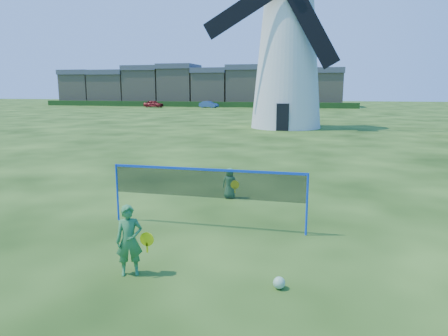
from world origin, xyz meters
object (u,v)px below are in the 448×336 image
windmill (288,53)px  player_boy (230,183)px  player_girl (129,240)px  badminton_net (207,184)px  play_ball (279,283)px  car_left (154,104)px  car_right (209,104)px

windmill → player_boy: size_ratio=19.01×
player_girl → badminton_net: bearing=52.0°
badminton_net → player_girl: 3.07m
player_girl → player_boy: 5.90m
player_boy → badminton_net: bearing=92.3°
play_ball → windmill: bearing=94.8°
play_ball → car_left: 71.62m
player_boy → play_ball: size_ratio=4.54×
badminton_net → car_right: size_ratio=1.39×
windmill → car_right: 39.43m
windmill → car_left: bearing=128.6°
player_boy → car_left: (-27.80, 59.26, 0.13)m
player_girl → player_boy: (0.64, 5.86, -0.19)m
player_boy → play_ball: (2.20, -5.78, -0.39)m
player_girl → car_right: size_ratio=0.38×
windmill → car_right: bearing=115.8°
badminton_net → player_girl: (-0.70, -2.96, -0.45)m
windmill → car_left: size_ratio=5.11×
car_left → player_boy: bearing=-150.8°
badminton_net → play_ball: size_ratio=22.95×
play_ball → badminton_net: bearing=126.7°
player_girl → play_ball: size_ratio=6.25×
car_left → play_ball: bearing=-151.2°
badminton_net → player_girl: badminton_net is taller
player_girl → car_left: (-27.16, 65.12, -0.05)m
windmill → car_right: size_ratio=5.22×
badminton_net → car_left: (-27.85, 62.16, -0.51)m
badminton_net → car_right: bearing=105.4°
badminton_net → car_left: size_ratio=1.36×
player_girl → play_ball: 2.90m
windmill → player_girl: windmill is taller
badminton_net → player_girl: bearing=-103.3°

